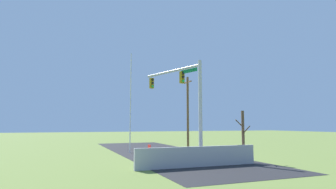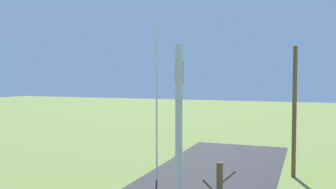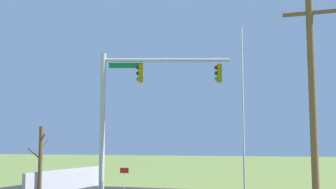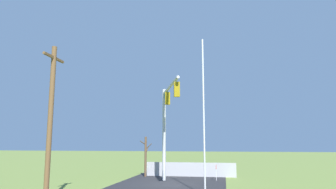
{
  "view_description": "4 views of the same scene",
  "coord_description": "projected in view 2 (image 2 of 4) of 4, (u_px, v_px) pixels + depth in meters",
  "views": [
    {
      "loc": [
        20.47,
        -8.86,
        2.53
      ],
      "look_at": [
        -0.79,
        -0.58,
        5.02
      ],
      "focal_mm": 29.73,
      "sensor_mm": 36.0,
      "label": 1
    },
    {
      "loc": [
        15.7,
        5.51,
        6.17
      ],
      "look_at": [
        -1.58,
        -0.98,
        5.29
      ],
      "focal_mm": 39.89,
      "sensor_mm": 36.0,
      "label": 2
    },
    {
      "loc": [
        -8.38,
        21.27,
        2.61
      ],
      "look_at": [
        -0.93,
        -0.68,
        5.27
      ],
      "focal_mm": 46.89,
      "sensor_mm": 36.0,
      "label": 3
    },
    {
      "loc": [
        -22.59,
        -3.96,
        3.01
      ],
      "look_at": [
        -1.47,
        -0.12,
        6.36
      ],
      "focal_mm": 32.75,
      "sensor_mm": 36.0,
      "label": 4
    }
  ],
  "objects": [
    {
      "name": "utility_pole",
      "position": [
        294.0,
        109.0,
        22.77
      ],
      "size": [
        1.9,
        0.26,
        8.02
      ],
      "color": "brown",
      "rests_on": "ground_plane"
    },
    {
      "name": "road_surface",
      "position": [
        200.0,
        188.0,
        20.65
      ],
      "size": [
        28.0,
        8.0,
        0.01
      ],
      "primitive_type": "cube",
      "color": "#232326",
      "rests_on": "ground_plane"
    },
    {
      "name": "flagpole",
      "position": [
        157.0,
        103.0,
        21.95
      ],
      "size": [
        0.1,
        0.1,
        9.22
      ],
      "primitive_type": "cylinder",
      "color": "silver",
      "rests_on": "ground_plane"
    },
    {
      "name": "signal_mast",
      "position": [
        179.0,
        101.0,
        16.03
      ],
      "size": [
        6.45,
        2.35,
        7.38
      ],
      "color": "#B2B5BA",
      "rests_on": "ground_plane"
    }
  ]
}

